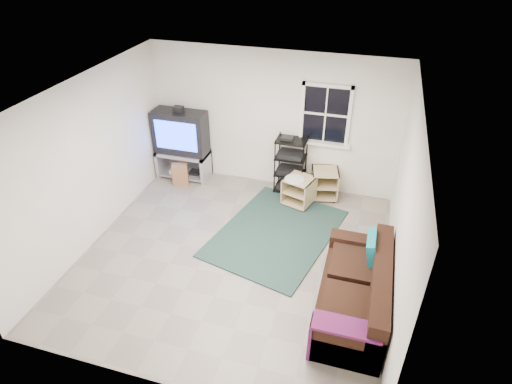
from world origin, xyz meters
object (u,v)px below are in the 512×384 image
(sofa, at_px, (356,293))
(tv_unit, at_px, (182,139))
(av_rack, at_px, (290,169))
(side_table_right, at_px, (300,188))
(side_table_left, at_px, (324,182))

(sofa, bearing_deg, tv_unit, 144.16)
(tv_unit, bearing_deg, sofa, -35.84)
(av_rack, bearing_deg, side_table_right, -54.67)
(side_table_left, height_order, side_table_right, side_table_right)
(tv_unit, relative_size, side_table_right, 2.45)
(side_table_left, bearing_deg, side_table_right, -137.17)
(side_table_right, relative_size, sofa, 0.32)
(side_table_left, height_order, sofa, sofa)
(av_rack, height_order, side_table_left, av_rack)
(side_table_right, bearing_deg, av_rack, 125.33)
(tv_unit, relative_size, sofa, 0.78)
(side_table_left, bearing_deg, sofa, -72.96)
(side_table_right, bearing_deg, side_table_left, 42.83)
(side_table_left, relative_size, sofa, 0.30)
(tv_unit, xyz_separation_m, sofa, (3.63, -2.62, -0.51))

